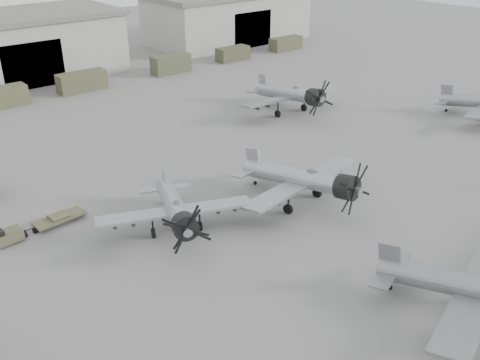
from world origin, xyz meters
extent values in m
plane|color=slate|center=(0.00, 0.00, 0.00)|extent=(220.00, 220.00, 0.00)
cube|color=#9D9E94|center=(0.00, 62.00, 4.00)|extent=(28.00, 14.00, 8.00)
cube|color=#61605C|center=(0.00, 62.00, 8.35)|extent=(29.00, 14.80, 0.70)
cube|color=black|center=(0.00, 55.20, 3.00)|extent=(8.12, 0.40, 6.00)
cube|color=#9D9E94|center=(38.00, 62.00, 4.00)|extent=(28.00, 14.00, 8.00)
cube|color=black|center=(38.00, 55.20, 3.00)|extent=(8.12, 0.40, 6.00)
cube|color=#4A4B31|center=(-6.05, 50.00, 1.18)|extent=(5.74, 2.20, 2.37)
cube|color=#49472F|center=(4.11, 50.00, 1.23)|extent=(6.30, 2.20, 2.47)
cube|color=#41482F|center=(17.87, 50.00, 1.31)|extent=(5.79, 2.20, 2.63)
cube|color=#3F412A|center=(29.43, 50.00, 1.06)|extent=(5.44, 2.20, 2.11)
cube|color=#46462E|center=(41.04, 50.00, 1.06)|extent=(5.97, 2.20, 2.12)
cylinder|color=gray|center=(1.60, -4.98, 2.11)|extent=(4.12, 10.14, 2.98)
cube|color=gray|center=(1.76, -5.53, 1.86)|extent=(12.06, 5.26, 0.54)
cube|color=gray|center=(0.39, -0.66, 2.25)|extent=(0.54, 1.56, 1.91)
cylinder|color=black|center=(0.06, -6.21, 0.33)|extent=(0.46, 0.81, 0.76)
cylinder|color=black|center=(0.46, -0.93, 0.14)|extent=(0.19, 0.33, 0.31)
cylinder|color=#989BA0|center=(-5.72, 13.50, 1.97)|extent=(4.97, 9.24, 2.79)
cylinder|color=black|center=(-7.37, 9.64, 2.64)|extent=(2.12, 1.97, 1.86)
cube|color=#989BA0|center=(-5.93, 13.01, 1.74)|extent=(11.05, 6.22, 0.50)
cube|color=#989BA0|center=(-4.06, 17.36, 2.11)|extent=(0.68, 1.41, 1.78)
ellipsoid|color=#3F4C54|center=(-6.28, 12.18, 2.78)|extent=(0.92, 1.20, 0.50)
cylinder|color=black|center=(-7.56, 13.51, 0.31)|extent=(0.51, 0.76, 0.72)
cylinder|color=black|center=(-4.44, 12.17, 0.31)|extent=(0.51, 0.76, 0.72)
cylinder|color=black|center=(-4.17, 17.11, 0.13)|extent=(0.21, 0.31, 0.29)
cylinder|color=#979A9F|center=(4.00, 10.79, 2.17)|extent=(2.64, 10.56, 3.08)
cylinder|color=black|center=(4.52, 6.19, 2.91)|extent=(2.04, 1.76, 2.05)
cube|color=#979A9F|center=(4.06, 10.20, 1.92)|extent=(12.49, 3.54, 0.55)
cube|color=#979A9F|center=(3.48, 15.40, 2.33)|extent=(0.30, 1.64, 1.97)
ellipsoid|color=#3F4C54|center=(4.17, 9.22, 3.06)|extent=(0.72, 1.24, 0.55)
cylinder|color=black|center=(2.23, 9.80, 0.35)|extent=(0.36, 0.81, 0.79)
cylinder|color=black|center=(5.95, 10.22, 0.35)|extent=(0.36, 0.81, 0.79)
cylinder|color=black|center=(3.51, 15.10, 0.15)|extent=(0.15, 0.33, 0.32)
cube|color=gray|center=(33.13, 15.27, 2.28)|extent=(0.39, 1.61, 1.93)
cylinder|color=black|center=(33.18, 14.98, 0.15)|extent=(0.17, 0.32, 0.31)
cylinder|color=gray|center=(18.76, 26.90, 2.25)|extent=(2.66, 10.93, 3.19)
cylinder|color=black|center=(18.25, 22.13, 3.01)|extent=(2.10, 1.81, 2.12)
cube|color=gray|center=(18.70, 26.30, 1.99)|extent=(12.93, 3.59, 0.57)
cube|color=gray|center=(19.27, 31.68, 2.41)|extent=(0.30, 1.70, 2.04)
ellipsoid|color=#3F4C54|center=(18.59, 25.28, 3.17)|extent=(0.74, 1.28, 0.57)
cylinder|color=black|center=(16.75, 26.30, 0.36)|extent=(0.37, 0.84, 0.82)
cylinder|color=black|center=(20.60, 25.89, 0.36)|extent=(0.37, 0.84, 0.82)
cylinder|color=black|center=(19.23, 31.37, 0.15)|extent=(0.16, 0.34, 0.33)
cube|color=#49462F|center=(-15.71, 19.34, 0.55)|extent=(1.87, 1.23, 0.80)
cylinder|color=black|center=(-15.71, 19.34, 0.25)|extent=(1.23, 0.65, 0.56)
cylinder|color=black|center=(-14.42, 19.44, 0.45)|extent=(1.20, 0.17, 0.08)
cube|color=#49462F|center=(-11.93, 19.62, 0.45)|extent=(3.88, 1.67, 0.18)
cylinder|color=black|center=(-11.93, 19.62, 0.20)|extent=(1.52, 0.55, 0.44)
cylinder|color=#49462F|center=(-11.93, 19.62, 0.65)|extent=(1.42, 0.42, 0.32)
camera|label=1|loc=(-23.55, -15.34, 20.66)|focal=40.00mm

